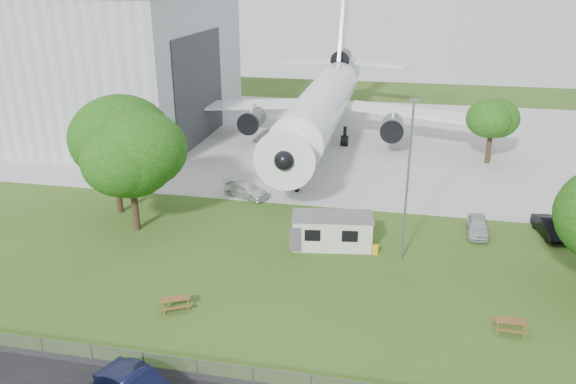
% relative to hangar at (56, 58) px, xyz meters
% --- Properties ---
extents(ground, '(160.00, 160.00, 0.00)m').
position_rel_hangar_xyz_m(ground, '(37.97, -36.00, -9.41)').
color(ground, '#446422').
extents(concrete_apron, '(120.00, 46.00, 0.03)m').
position_rel_hangar_xyz_m(concrete_apron, '(37.97, 2.00, -9.39)').
color(concrete_apron, '#B7B7B2').
rests_on(concrete_apron, ground).
extents(hangar, '(43.00, 31.00, 18.55)m').
position_rel_hangar_xyz_m(hangar, '(0.00, 0.00, 0.00)').
color(hangar, '#B2B7BC').
rests_on(hangar, ground).
extents(airliner, '(46.36, 47.73, 17.69)m').
position_rel_hangar_xyz_m(airliner, '(35.97, -0.14, -4.14)').
color(airliner, white).
rests_on(airliner, ground).
extents(site_cabin, '(6.91, 3.56, 2.62)m').
position_rel_hangar_xyz_m(site_cabin, '(40.83, -28.68, -8.09)').
color(site_cabin, beige).
rests_on(site_cabin, ground).
extents(picnic_west, '(2.29, 2.16, 0.76)m').
position_rel_hangar_xyz_m(picnic_west, '(32.24, -39.36, -9.41)').
color(picnic_west, brown).
rests_on(picnic_west, ground).
extents(picnic_east, '(1.82, 1.53, 0.76)m').
position_rel_hangar_xyz_m(picnic_east, '(52.63, -37.63, -9.41)').
color(picnic_east, brown).
rests_on(picnic_east, ground).
extents(lamp_mast, '(0.16, 0.16, 12.00)m').
position_rel_hangar_xyz_m(lamp_mast, '(46.17, -29.80, -3.41)').
color(lamp_mast, slate).
rests_on(lamp_mast, ground).
extents(tree_west_big, '(8.84, 8.84, 11.09)m').
position_rel_hangar_xyz_m(tree_west_big, '(21.42, -25.74, -2.75)').
color(tree_west_big, '#382619').
rests_on(tree_west_big, ground).
extents(tree_west_small, '(7.48, 7.48, 10.11)m').
position_rel_hangar_xyz_m(tree_west_small, '(24.53, -28.84, -3.05)').
color(tree_west_small, '#382619').
rests_on(tree_west_small, ground).
extents(tree_far_apron, '(5.45, 5.45, 7.86)m').
position_rel_hangar_xyz_m(tree_far_apron, '(55.20, -4.69, -4.30)').
color(tree_far_apron, '#382619').
rests_on(tree_far_apron, ground).
extents(car_ne_hatch, '(1.87, 4.20, 1.40)m').
position_rel_hangar_xyz_m(car_ne_hatch, '(52.15, -24.13, -8.71)').
color(car_ne_hatch, '#ABAEB2').
rests_on(car_ne_hatch, ground).
extents(car_ne_sedan, '(2.28, 4.53, 1.42)m').
position_rel_hangar_xyz_m(car_ne_sedan, '(57.83, -23.27, -8.70)').
color(car_ne_sedan, black).
rests_on(car_ne_sedan, ground).
extents(car_apron_van, '(4.98, 3.56, 1.34)m').
position_rel_hangar_xyz_m(car_apron_van, '(31.47, -19.98, -8.74)').
color(car_apron_van, silver).
rests_on(car_apron_van, ground).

